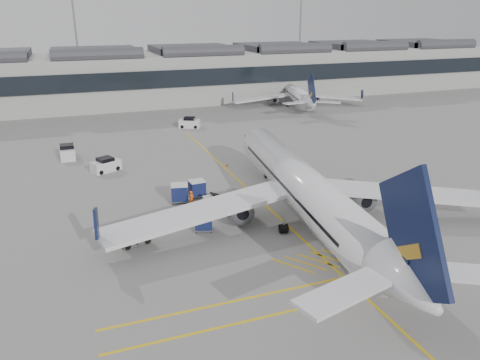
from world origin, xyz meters
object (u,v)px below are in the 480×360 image
object	(u,v)px
ramp_agent_a	(192,199)
pushback_tug	(134,237)
ramp_agent_b	(223,201)
airliner_main	(305,189)
baggage_cart_a	(197,188)
belt_loader	(217,204)

from	to	relation	value
ramp_agent_a	pushback_tug	size ratio (longest dim) A/B	0.58
pushback_tug	ramp_agent_a	bearing A→B (deg)	26.68
ramp_agent_b	pushback_tug	world-z (taller)	ramp_agent_b
airliner_main	ramp_agent_a	distance (m)	12.51
baggage_cart_a	ramp_agent_b	world-z (taller)	baggage_cart_a
pushback_tug	belt_loader	bearing A→B (deg)	12.27
airliner_main	ramp_agent_a	size ratio (longest dim) A/B	25.00
baggage_cart_a	ramp_agent_a	distance (m)	2.81
airliner_main	baggage_cart_a	world-z (taller)	airliner_main
baggage_cart_a	ramp_agent_b	distance (m)	4.58
belt_loader	pushback_tug	xyz separation A→B (m)	(-9.49, -5.15, 0.14)
belt_loader	ramp_agent_b	xyz separation A→B (m)	(0.59, -0.27, 0.31)
airliner_main	baggage_cart_a	distance (m)	13.33
airliner_main	pushback_tug	world-z (taller)	airliner_main
belt_loader	baggage_cart_a	size ratio (longest dim) A/B	2.24
belt_loader	ramp_agent_b	bearing A→B (deg)	-27.34
baggage_cart_a	pushback_tug	distance (m)	12.45
airliner_main	pushback_tug	size ratio (longest dim) A/B	14.61
baggage_cart_a	pushback_tug	xyz separation A→B (m)	(-8.44, -9.15, -0.37)
belt_loader	ramp_agent_b	distance (m)	0.72
airliner_main	belt_loader	distance (m)	9.93
belt_loader	ramp_agent_a	size ratio (longest dim) A/B	2.51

